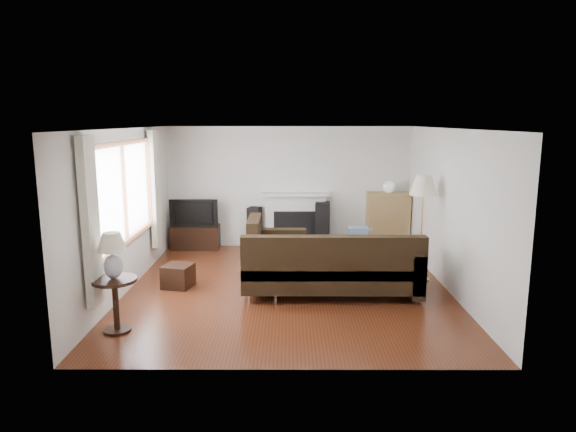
{
  "coord_description": "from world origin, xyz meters",
  "views": [
    {
      "loc": [
        0.02,
        -7.83,
        2.62
      ],
      "look_at": [
        0.0,
        0.3,
        1.1
      ],
      "focal_mm": 32.0,
      "sensor_mm": 36.0,
      "label": 1
    }
  ],
  "objects_px": {
    "tv_stand": "(196,237)",
    "bookshelf": "(388,221)",
    "floor_lamp": "(422,228)",
    "coffee_table": "(318,255)",
    "side_table": "(116,305)",
    "sectional_sofa": "(331,264)"
  },
  "relations": [
    {
      "from": "bookshelf",
      "to": "tv_stand",
      "type": "bearing_deg",
      "value": -179.73
    },
    {
      "from": "coffee_table",
      "to": "floor_lamp",
      "type": "xyz_separation_m",
      "value": [
        1.64,
        -0.87,
        0.68
      ]
    },
    {
      "from": "floor_lamp",
      "to": "side_table",
      "type": "bearing_deg",
      "value": -153.82
    },
    {
      "from": "tv_stand",
      "to": "coffee_table",
      "type": "relative_size",
      "value": 0.96
    },
    {
      "from": "bookshelf",
      "to": "floor_lamp",
      "type": "xyz_separation_m",
      "value": [
        0.14,
        -2.12,
        0.29
      ]
    },
    {
      "from": "coffee_table",
      "to": "sectional_sofa",
      "type": "bearing_deg",
      "value": -77.81
    },
    {
      "from": "bookshelf",
      "to": "side_table",
      "type": "xyz_separation_m",
      "value": [
        -4.2,
        -4.26,
        -0.24
      ]
    },
    {
      "from": "coffee_table",
      "to": "side_table",
      "type": "height_order",
      "value": "side_table"
    },
    {
      "from": "floor_lamp",
      "to": "coffee_table",
      "type": "bearing_deg",
      "value": 152.06
    },
    {
      "from": "bookshelf",
      "to": "coffee_table",
      "type": "bearing_deg",
      "value": -140.18
    },
    {
      "from": "tv_stand",
      "to": "bookshelf",
      "type": "xyz_separation_m",
      "value": [
        3.96,
        0.02,
        0.34
      ]
    },
    {
      "from": "tv_stand",
      "to": "side_table",
      "type": "distance_m",
      "value": 4.25
    },
    {
      "from": "side_table",
      "to": "coffee_table",
      "type": "bearing_deg",
      "value": 48.11
    },
    {
      "from": "tv_stand",
      "to": "bookshelf",
      "type": "distance_m",
      "value": 3.98
    },
    {
      "from": "coffee_table",
      "to": "bookshelf",
      "type": "bearing_deg",
      "value": 48.02
    },
    {
      "from": "sectional_sofa",
      "to": "tv_stand",
      "type": "bearing_deg",
      "value": 132.47
    },
    {
      "from": "coffee_table",
      "to": "floor_lamp",
      "type": "relative_size",
      "value": 0.58
    },
    {
      "from": "floor_lamp",
      "to": "side_table",
      "type": "relative_size",
      "value": 2.53
    },
    {
      "from": "bookshelf",
      "to": "sectional_sofa",
      "type": "bearing_deg",
      "value": -116.15
    },
    {
      "from": "floor_lamp",
      "to": "tv_stand",
      "type": "bearing_deg",
      "value": 152.88
    },
    {
      "from": "floor_lamp",
      "to": "sectional_sofa",
      "type": "bearing_deg",
      "value": -155.22
    },
    {
      "from": "bookshelf",
      "to": "floor_lamp",
      "type": "relative_size",
      "value": 0.67
    }
  ]
}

